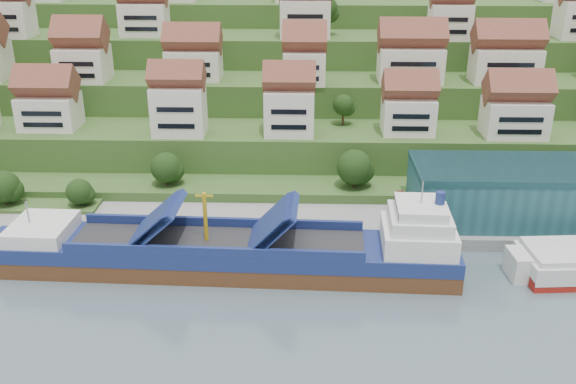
{
  "coord_description": "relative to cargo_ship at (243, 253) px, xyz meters",
  "views": [
    {
      "loc": [
        2.75,
        -88.0,
        51.92
      ],
      "look_at": [
        -0.12,
        14.0,
        8.0
      ],
      "focal_mm": 40.0,
      "sensor_mm": 36.0,
      "label": 1
    }
  ],
  "objects": [
    {
      "name": "ground",
      "position": [
        6.92,
        -0.89,
        -3.05
      ],
      "size": [
        300.0,
        300.0,
        0.0
      ],
      "primitive_type": "plane",
      "color": "slate",
      "rests_on": "ground"
    },
    {
      "name": "quay",
      "position": [
        26.92,
        14.11,
        -1.95
      ],
      "size": [
        180.0,
        14.0,
        2.2
      ],
      "primitive_type": "cube",
      "color": "gray",
      "rests_on": "ground"
    },
    {
      "name": "hillside",
      "position": [
        6.92,
        102.66,
        7.61
      ],
      "size": [
        260.0,
        128.0,
        31.0
      ],
      "color": "#2D4C1E",
      "rests_on": "ground"
    },
    {
      "name": "hillside_village",
      "position": [
        6.36,
        57.53,
        20.48
      ],
      "size": [
        154.38,
        62.9,
        28.39
      ],
      "color": "white",
      "rests_on": "ground"
    },
    {
      "name": "hillside_trees",
      "position": [
        -6.19,
        38.03,
        11.28
      ],
      "size": [
        139.04,
        62.08,
        31.17
      ],
      "color": "#1F3E14",
      "rests_on": "ground"
    },
    {
      "name": "flagpole",
      "position": [
        25.04,
        9.11,
        3.83
      ],
      "size": [
        1.28,
        0.16,
        8.0
      ],
      "color": "gray",
      "rests_on": "quay"
    },
    {
      "name": "cargo_ship",
      "position": [
        0.0,
        0.0,
        0.0
      ],
      "size": [
        71.46,
        13.63,
        15.68
      ],
      "rotation": [
        0.0,
        0.0,
        -0.04
      ],
      "color": "#55311A",
      "rests_on": "ground"
    }
  ]
}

